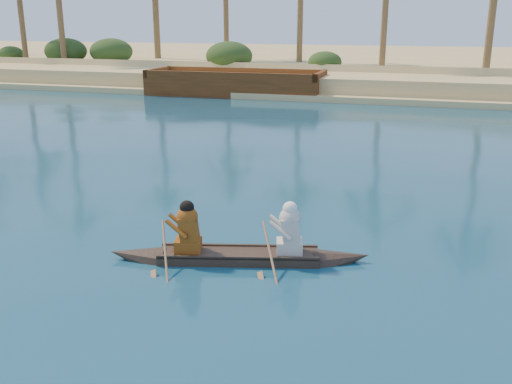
% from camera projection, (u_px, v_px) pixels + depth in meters
% --- Properties ---
extents(sandy_embankment, '(150.00, 51.00, 1.50)m').
position_uv_depth(sandy_embankment, '(331.00, 63.00, 57.41)').
color(sandy_embankment, '#E0BF7E').
rests_on(sandy_embankment, ground).
extents(shrub_cluster, '(100.00, 6.00, 2.40)m').
position_uv_depth(shrub_cluster, '(293.00, 68.00, 43.19)').
color(shrub_cluster, '#263A15').
rests_on(shrub_cluster, ground).
extents(canoe, '(5.22, 2.10, 1.44)m').
position_uv_depth(canoe, '(239.00, 248.00, 11.40)').
color(canoe, '#3C2C20').
rests_on(canoe, ground).
extents(barge_mid, '(11.42, 4.10, 1.89)m').
position_uv_depth(barge_mid, '(236.00, 85.00, 36.96)').
color(barge_mid, brown).
rests_on(barge_mid, ground).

